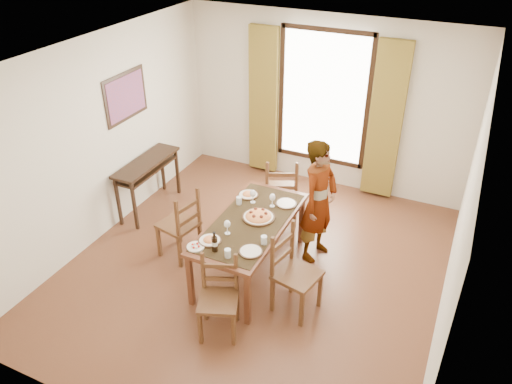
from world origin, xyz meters
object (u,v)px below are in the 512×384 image
at_px(dining_table, 250,226).
at_px(man, 319,201).
at_px(pasta_platter, 258,215).
at_px(console_table, 147,168).

distance_m(dining_table, man, 0.93).
height_order(dining_table, pasta_platter, pasta_platter).
relative_size(console_table, man, 0.73).
bearing_deg(pasta_platter, console_table, 164.04).
relative_size(man, pasta_platter, 4.12).
bearing_deg(pasta_platter, man, 44.54).
relative_size(console_table, pasta_platter, 3.00).
xyz_separation_m(dining_table, pasta_platter, (0.06, 0.10, 0.12)).
height_order(dining_table, man, man).
relative_size(dining_table, man, 1.09).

